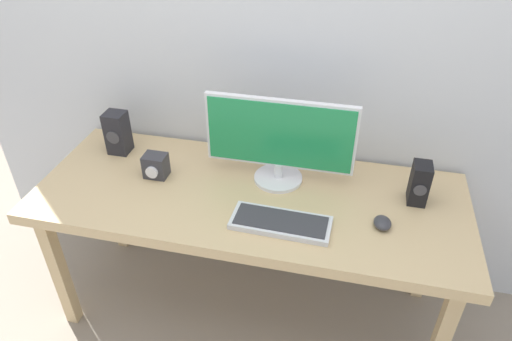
{
  "coord_description": "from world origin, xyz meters",
  "views": [
    {
      "loc": [
        0.37,
        -1.48,
        1.89
      ],
      "look_at": [
        0.03,
        0.0,
        0.83
      ],
      "focal_mm": 32.54,
      "sensor_mm": 36.0,
      "label": 1
    }
  ],
  "objects_px": {
    "monitor": "(280,139)",
    "audio_controller": "(156,166)",
    "keyboard_primary": "(281,223)",
    "speaker_left": "(118,133)",
    "mouse": "(382,223)",
    "speaker_right": "(419,183)",
    "desk": "(249,205)"
  },
  "relations": [
    {
      "from": "monitor",
      "to": "audio_controller",
      "type": "height_order",
      "value": "monitor"
    },
    {
      "from": "keyboard_primary",
      "to": "speaker_left",
      "type": "xyz_separation_m",
      "value": [
        -0.83,
        0.35,
        0.09
      ]
    },
    {
      "from": "audio_controller",
      "to": "mouse",
      "type": "bearing_deg",
      "value": -7.03
    },
    {
      "from": "keyboard_primary",
      "to": "speaker_right",
      "type": "relative_size",
      "value": 2.19
    },
    {
      "from": "mouse",
      "to": "speaker_left",
      "type": "xyz_separation_m",
      "value": [
        -1.21,
        0.27,
        0.08
      ]
    },
    {
      "from": "desk",
      "to": "speaker_left",
      "type": "distance_m",
      "value": 0.71
    },
    {
      "from": "desk",
      "to": "speaker_left",
      "type": "xyz_separation_m",
      "value": [
        -0.67,
        0.18,
        0.17
      ]
    },
    {
      "from": "speaker_left",
      "to": "audio_controller",
      "type": "relative_size",
      "value": 1.94
    },
    {
      "from": "speaker_right",
      "to": "audio_controller",
      "type": "distance_m",
      "value": 1.1
    },
    {
      "from": "monitor",
      "to": "speaker_left",
      "type": "bearing_deg",
      "value": 176.33
    },
    {
      "from": "speaker_right",
      "to": "audio_controller",
      "type": "bearing_deg",
      "value": -176.18
    },
    {
      "from": "mouse",
      "to": "keyboard_primary",
      "type": "bearing_deg",
      "value": -176.17
    },
    {
      "from": "keyboard_primary",
      "to": "audio_controller",
      "type": "relative_size",
      "value": 3.7
    },
    {
      "from": "speaker_left",
      "to": "audio_controller",
      "type": "bearing_deg",
      "value": -31.18
    },
    {
      "from": "mouse",
      "to": "desk",
      "type": "bearing_deg",
      "value": 162.87
    },
    {
      "from": "speaker_left",
      "to": "audio_controller",
      "type": "distance_m",
      "value": 0.29
    },
    {
      "from": "mouse",
      "to": "audio_controller",
      "type": "bearing_deg",
      "value": 164.98
    },
    {
      "from": "desk",
      "to": "monitor",
      "type": "bearing_deg",
      "value": 52.69
    },
    {
      "from": "desk",
      "to": "keyboard_primary",
      "type": "bearing_deg",
      "value": -45.1
    },
    {
      "from": "speaker_left",
      "to": "mouse",
      "type": "bearing_deg",
      "value": -12.46
    },
    {
      "from": "mouse",
      "to": "speaker_left",
      "type": "bearing_deg",
      "value": 159.54
    },
    {
      "from": "desk",
      "to": "audio_controller",
      "type": "xyz_separation_m",
      "value": [
        -0.42,
        0.03,
        0.12
      ]
    },
    {
      "from": "desk",
      "to": "keyboard_primary",
      "type": "xyz_separation_m",
      "value": [
        0.16,
        -0.17,
        0.08
      ]
    },
    {
      "from": "monitor",
      "to": "audio_controller",
      "type": "bearing_deg",
      "value": -169.27
    },
    {
      "from": "keyboard_primary",
      "to": "mouse",
      "type": "xyz_separation_m",
      "value": [
        0.38,
        0.08,
        0.01
      ]
    },
    {
      "from": "monitor",
      "to": "mouse",
      "type": "height_order",
      "value": "monitor"
    },
    {
      "from": "keyboard_primary",
      "to": "audio_controller",
      "type": "height_order",
      "value": "audio_controller"
    },
    {
      "from": "monitor",
      "to": "keyboard_primary",
      "type": "height_order",
      "value": "monitor"
    },
    {
      "from": "desk",
      "to": "audio_controller",
      "type": "bearing_deg",
      "value": 175.69
    },
    {
      "from": "mouse",
      "to": "audio_controller",
      "type": "distance_m",
      "value": 0.97
    },
    {
      "from": "monitor",
      "to": "desk",
      "type": "bearing_deg",
      "value": -127.31
    },
    {
      "from": "keyboard_primary",
      "to": "audio_controller",
      "type": "distance_m",
      "value": 0.62
    }
  ]
}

